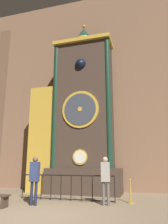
% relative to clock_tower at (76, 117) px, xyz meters
% --- Properties ---
extents(ground_plane, '(28.00, 28.00, 0.00)m').
position_rel_clock_tower_xyz_m(ground_plane, '(0.48, -5.01, -4.05)').
color(ground_plane, '#847056').
extents(cathedral_back_wall, '(24.00, 0.32, 12.69)m').
position_rel_clock_tower_xyz_m(cathedral_back_wall, '(0.39, 1.38, 2.29)').
color(cathedral_back_wall, '#846047').
rests_on(cathedral_back_wall, ground_plane).
extents(clock_tower, '(5.02, 1.77, 9.82)m').
position_rel_clock_tower_xyz_m(clock_tower, '(0.00, 0.00, 0.00)').
color(clock_tower, '#423328').
rests_on(clock_tower, ground_plane).
extents(railing_fence, '(4.21, 0.05, 1.05)m').
position_rel_clock_tower_xyz_m(railing_fence, '(0.29, -2.19, -3.47)').
color(railing_fence, black).
rests_on(railing_fence, ground_plane).
extents(visitor_near, '(0.34, 0.22, 1.79)m').
position_rel_clock_tower_xyz_m(visitor_near, '(-0.50, -3.54, -2.97)').
color(visitor_near, '#1B213A').
rests_on(visitor_near, ground_plane).
extents(visitor_far, '(0.37, 0.27, 1.78)m').
position_rel_clock_tower_xyz_m(visitor_far, '(2.12, -2.79, -2.97)').
color(visitor_far, '#58554F').
rests_on(visitor_far, ground_plane).
extents(stanchion_post, '(0.28, 0.28, 0.93)m').
position_rel_clock_tower_xyz_m(stanchion_post, '(2.96, -2.01, -3.75)').
color(stanchion_post, '#B28E33').
rests_on(stanchion_post, ground_plane).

